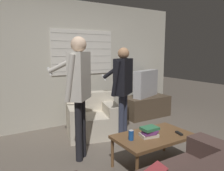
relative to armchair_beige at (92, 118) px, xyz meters
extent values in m
plane|color=#665B51|center=(-0.08, -1.24, -0.31)|extent=(16.00, 16.00, 0.00)
cube|color=#BCB7A8|center=(-0.08, 0.79, 0.97)|extent=(5.20, 0.06, 2.55)
cube|color=silver|center=(0.17, 0.75, 1.20)|extent=(1.37, 0.02, 0.91)
cube|color=#A4A099|center=(0.17, 0.74, 0.82)|extent=(1.34, 0.00, 0.01)
cube|color=#A4A099|center=(0.17, 0.74, 0.97)|extent=(1.34, 0.00, 0.01)
cube|color=#A4A099|center=(0.17, 0.74, 1.13)|extent=(1.34, 0.00, 0.01)
cube|color=#A4A099|center=(0.17, 0.74, 1.28)|extent=(1.34, 0.00, 0.01)
cube|color=#A4A099|center=(0.17, 0.74, 1.43)|extent=(1.34, 0.00, 0.01)
cube|color=#A4A099|center=(0.17, 0.74, 1.58)|extent=(1.34, 0.00, 0.01)
cube|color=beige|center=(-0.01, -0.04, -0.11)|extent=(1.07, 0.97, 0.40)
cube|color=beige|center=(0.06, 0.23, 0.27)|extent=(0.93, 0.42, 0.36)
cube|color=beige|center=(0.31, -0.13, 0.18)|extent=(0.43, 0.80, 0.18)
cube|color=beige|center=(-0.33, 0.04, 0.18)|extent=(0.43, 0.80, 0.18)
cube|color=brown|center=(0.18, -1.46, 0.11)|extent=(1.03, 0.61, 0.04)
cylinder|color=brown|center=(-0.30, -1.20, -0.11)|extent=(0.04, 0.04, 0.40)
cylinder|color=brown|center=(0.65, -1.20, -0.11)|extent=(0.04, 0.04, 0.40)
cylinder|color=brown|center=(-0.30, -1.73, -0.11)|extent=(0.04, 0.04, 0.40)
cylinder|color=brown|center=(0.65, -1.73, -0.11)|extent=(0.04, 0.04, 0.40)
cube|color=#4C3D2D|center=(1.59, 0.37, -0.07)|extent=(1.10, 0.59, 0.48)
cube|color=#B2B2B7|center=(1.59, 0.37, 0.48)|extent=(0.83, 0.48, 0.62)
cube|color=navy|center=(1.55, 0.47, 0.48)|extent=(0.65, 0.26, 0.51)
cylinder|color=black|center=(-0.61, -0.81, 0.13)|extent=(0.10, 0.10, 0.87)
cylinder|color=black|center=(-0.51, -0.71, 0.13)|extent=(0.10, 0.10, 0.87)
cube|color=beige|center=(-0.56, -0.76, 0.89)|extent=(0.42, 0.42, 0.65)
sphere|color=beige|center=(-0.56, -0.76, 1.32)|extent=(0.21, 0.21, 0.21)
cylinder|color=beige|center=(-0.75, -0.88, 0.88)|extent=(0.16, 0.16, 0.63)
cylinder|color=beige|center=(-0.61, -0.40, 1.06)|extent=(0.47, 0.47, 0.33)
cube|color=white|center=(-0.81, -0.21, 0.93)|extent=(0.08, 0.08, 0.13)
cylinder|color=#33384C|center=(0.28, -0.54, 0.10)|extent=(0.10, 0.10, 0.81)
cylinder|color=#33384C|center=(0.41, -0.44, 0.10)|extent=(0.10, 0.10, 0.81)
cube|color=black|center=(0.35, -0.49, 0.80)|extent=(0.48, 0.43, 0.61)
sphere|color=#A87A56|center=(0.35, -0.49, 1.19)|extent=(0.19, 0.19, 0.19)
cylinder|color=black|center=(0.13, -0.60, 0.79)|extent=(0.15, 0.17, 0.58)
cylinder|color=black|center=(0.41, -0.16, 0.91)|extent=(0.36, 0.45, 0.39)
cube|color=white|center=(0.27, 0.03, 0.74)|extent=(0.09, 0.10, 0.12)
cube|color=beige|center=(0.09, -1.47, 0.15)|extent=(0.25, 0.20, 0.04)
cube|color=#75387F|center=(0.07, -1.49, 0.18)|extent=(0.18, 0.15, 0.02)
cube|color=#75387F|center=(0.10, -1.48, 0.21)|extent=(0.20, 0.16, 0.03)
cube|color=#33754C|center=(0.09, -1.47, 0.24)|extent=(0.22, 0.16, 0.04)
cylinder|color=#194C9E|center=(-0.17, -1.43, 0.19)|extent=(0.07, 0.07, 0.12)
cylinder|color=silver|center=(-0.17, -1.43, 0.25)|extent=(0.06, 0.06, 0.00)
cube|color=black|center=(0.49, -1.61, 0.14)|extent=(0.07, 0.14, 0.02)
cylinder|color=black|center=(0.66, 0.26, -0.30)|extent=(0.20, 0.20, 0.02)
cylinder|color=black|center=(0.66, 0.26, -0.26)|extent=(0.03, 0.03, 0.06)
torus|color=black|center=(0.66, 0.26, -0.10)|extent=(0.28, 0.02, 0.28)
sphere|color=black|center=(0.66, 0.26, -0.10)|extent=(0.08, 0.08, 0.08)
camera|label=1|loc=(-1.72, -3.52, 1.22)|focal=35.00mm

